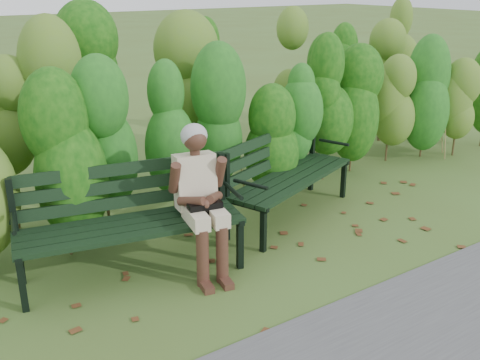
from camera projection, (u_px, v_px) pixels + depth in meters
ground at (260, 262)px, 5.46m from camera, size 80.00×80.00×0.00m
hedge_band at (167, 102)px, 6.48m from camera, size 11.04×1.67×2.42m
leaf_litter at (257, 263)px, 5.44m from camera, size 5.58×2.12×0.01m
bench_left at (128, 212)px, 5.12m from camera, size 2.11×1.05×1.01m
bench_right at (284, 169)px, 6.37m from camera, size 2.01×1.25×0.96m
seated_woman at (200, 190)px, 5.10m from camera, size 0.56×0.82×1.38m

